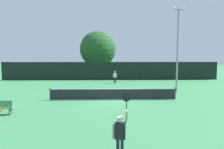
{
  "coord_description": "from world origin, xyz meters",
  "views": [
    {
      "loc": [
        -0.49,
        -17.82,
        3.86
      ],
      "look_at": [
        -0.01,
        3.42,
        1.84
      ],
      "focal_mm": 33.92,
      "sensor_mm": 36.0,
      "label": 1
    }
  ],
  "objects_px": {
    "player_serving": "(120,131)",
    "parked_car_mid": "(143,71)",
    "spare_racket": "(1,110)",
    "large_tree": "(98,49)",
    "player_receiving": "(115,76)",
    "tennis_ball": "(121,97)",
    "light_pole": "(178,45)",
    "parked_car_near": "(118,72)"
  },
  "relations": [
    {
      "from": "player_serving",
      "to": "parked_car_mid",
      "type": "distance_m",
      "value": 33.22
    },
    {
      "from": "spare_racket",
      "to": "parked_car_mid",
      "type": "relative_size",
      "value": 0.12
    },
    {
      "from": "large_tree",
      "to": "parked_car_mid",
      "type": "distance_m",
      "value": 9.63
    },
    {
      "from": "player_receiving",
      "to": "parked_car_mid",
      "type": "bearing_deg",
      "value": -116.17
    },
    {
      "from": "tennis_ball",
      "to": "light_pole",
      "type": "distance_m",
      "value": 8.1
    },
    {
      "from": "spare_racket",
      "to": "light_pole",
      "type": "height_order",
      "value": "light_pole"
    },
    {
      "from": "tennis_ball",
      "to": "spare_racket",
      "type": "xyz_separation_m",
      "value": [
        -8.58,
        -4.31,
        -0.01
      ]
    },
    {
      "from": "light_pole",
      "to": "parked_car_mid",
      "type": "distance_m",
      "value": 19.05
    },
    {
      "from": "player_receiving",
      "to": "parked_car_near",
      "type": "relative_size",
      "value": 0.36
    },
    {
      "from": "large_tree",
      "to": "parked_car_mid",
      "type": "xyz_separation_m",
      "value": [
        8.43,
        2.37,
        -4.0
      ]
    },
    {
      "from": "spare_racket",
      "to": "parked_car_near",
      "type": "height_order",
      "value": "parked_car_near"
    },
    {
      "from": "player_receiving",
      "to": "parked_car_mid",
      "type": "height_order",
      "value": "parked_car_mid"
    },
    {
      "from": "tennis_ball",
      "to": "player_receiving",
      "type": "bearing_deg",
      "value": 91.17
    },
    {
      "from": "tennis_ball",
      "to": "parked_car_mid",
      "type": "height_order",
      "value": "parked_car_mid"
    },
    {
      "from": "light_pole",
      "to": "tennis_ball",
      "type": "bearing_deg",
      "value": -155.55
    },
    {
      "from": "player_receiving",
      "to": "parked_car_mid",
      "type": "relative_size",
      "value": 0.36
    },
    {
      "from": "player_receiving",
      "to": "light_pole",
      "type": "relative_size",
      "value": 0.18
    },
    {
      "from": "spare_racket",
      "to": "parked_car_mid",
      "type": "distance_m",
      "value": 29.26
    },
    {
      "from": "player_receiving",
      "to": "light_pole",
      "type": "xyz_separation_m",
      "value": [
        6.12,
        -6.89,
        3.91
      ]
    },
    {
      "from": "player_serving",
      "to": "tennis_ball",
      "type": "xyz_separation_m",
      "value": [
        0.75,
        11.32,
        -1.04
      ]
    },
    {
      "from": "parked_car_mid",
      "to": "parked_car_near",
      "type": "bearing_deg",
      "value": -152.3
    },
    {
      "from": "player_receiving",
      "to": "parked_car_near",
      "type": "bearing_deg",
      "value": -95.49
    },
    {
      "from": "tennis_ball",
      "to": "parked_car_near",
      "type": "relative_size",
      "value": 0.02
    },
    {
      "from": "player_serving",
      "to": "tennis_ball",
      "type": "height_order",
      "value": "player_serving"
    },
    {
      "from": "player_receiving",
      "to": "tennis_ball",
      "type": "bearing_deg",
      "value": 91.17
    },
    {
      "from": "player_receiving",
      "to": "tennis_ball",
      "type": "xyz_separation_m",
      "value": [
        0.2,
        -9.58,
        -0.92
      ]
    },
    {
      "from": "large_tree",
      "to": "player_serving",
      "type": "bearing_deg",
      "value": -86.0
    },
    {
      "from": "parked_car_near",
      "to": "parked_car_mid",
      "type": "height_order",
      "value": "same"
    },
    {
      "from": "player_receiving",
      "to": "large_tree",
      "type": "xyz_separation_m",
      "value": [
        -2.68,
        9.34,
        3.82
      ]
    },
    {
      "from": "player_serving",
      "to": "large_tree",
      "type": "bearing_deg",
      "value": 94.0
    },
    {
      "from": "tennis_ball",
      "to": "light_pole",
      "type": "height_order",
      "value": "light_pole"
    },
    {
      "from": "parked_car_near",
      "to": "player_serving",
      "type": "bearing_deg",
      "value": -86.03
    },
    {
      "from": "large_tree",
      "to": "parked_car_mid",
      "type": "bearing_deg",
      "value": 15.72
    },
    {
      "from": "player_receiving",
      "to": "spare_racket",
      "type": "distance_m",
      "value": 16.25
    },
    {
      "from": "tennis_ball",
      "to": "large_tree",
      "type": "bearing_deg",
      "value": 98.63
    },
    {
      "from": "player_receiving",
      "to": "large_tree",
      "type": "relative_size",
      "value": 0.2
    },
    {
      "from": "player_receiving",
      "to": "spare_racket",
      "type": "bearing_deg",
      "value": 58.89
    },
    {
      "from": "spare_racket",
      "to": "light_pole",
      "type": "relative_size",
      "value": 0.06
    },
    {
      "from": "large_tree",
      "to": "light_pole",
      "type": "bearing_deg",
      "value": -61.54
    },
    {
      "from": "player_serving",
      "to": "large_tree",
      "type": "relative_size",
      "value": 0.31
    },
    {
      "from": "player_receiving",
      "to": "parked_car_mid",
      "type": "distance_m",
      "value": 13.05
    },
    {
      "from": "large_tree",
      "to": "parked_car_near",
      "type": "xyz_separation_m",
      "value": [
        3.61,
        0.39,
        -4.0
      ]
    }
  ]
}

